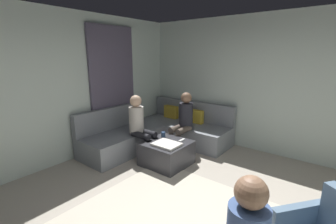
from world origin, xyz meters
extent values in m
cube|color=silver|center=(0.00, 2.94, 1.35)|extent=(6.00, 0.12, 2.70)
cube|color=silver|center=(-2.94, 0.00, 1.35)|extent=(0.12, 6.00, 2.70)
cube|color=#595166|center=(-2.84, 1.30, 1.25)|extent=(0.06, 1.10, 2.50)
cube|color=gray|center=(-1.78, 2.41, 0.21)|extent=(2.10, 0.85, 0.42)
cube|color=gray|center=(-1.78, 2.76, 0.65)|extent=(2.10, 0.14, 0.45)
cube|color=gray|center=(-2.41, 1.13, 0.21)|extent=(0.85, 1.70, 0.42)
cube|color=gray|center=(-2.76, 1.13, 0.65)|extent=(0.14, 1.70, 0.45)
cube|color=gold|center=(-2.28, 2.58, 0.54)|extent=(0.36, 0.12, 0.36)
cube|color=gold|center=(-1.58, 2.58, 0.54)|extent=(0.36, 0.12, 0.36)
cube|color=#333338|center=(-1.35, 1.22, 0.21)|extent=(0.76, 0.76, 0.42)
cube|color=white|center=(-1.25, 1.10, 0.44)|extent=(0.44, 0.36, 0.04)
cylinder|color=#334C72|center=(-1.57, 1.40, 0.47)|extent=(0.08, 0.08, 0.10)
cube|color=white|center=(-1.17, 1.44, 0.43)|extent=(0.05, 0.15, 0.02)
cube|color=slate|center=(0.89, 0.35, 0.51)|extent=(0.41, 0.49, 0.22)
cylinder|color=brown|center=(-1.39, 1.63, 0.21)|extent=(0.12, 0.12, 0.42)
cylinder|color=brown|center=(-1.57, 1.63, 0.21)|extent=(0.12, 0.12, 0.42)
cylinder|color=brown|center=(-1.39, 1.83, 0.48)|extent=(0.12, 0.40, 0.12)
cylinder|color=brown|center=(-1.57, 1.83, 0.48)|extent=(0.12, 0.40, 0.12)
cylinder|color=#26262D|center=(-1.48, 2.03, 0.73)|extent=(0.28, 0.28, 0.50)
sphere|color=#8C664C|center=(-1.48, 2.03, 1.09)|extent=(0.22, 0.22, 0.22)
cylinder|color=black|center=(-1.63, 1.25, 0.21)|extent=(0.12, 0.12, 0.42)
cylinder|color=black|center=(-1.63, 1.07, 0.21)|extent=(0.12, 0.12, 0.42)
cylinder|color=black|center=(-1.83, 1.25, 0.48)|extent=(0.40, 0.12, 0.12)
cylinder|color=black|center=(-1.83, 1.07, 0.48)|extent=(0.40, 0.12, 0.12)
cylinder|color=beige|center=(-2.03, 1.16, 0.73)|extent=(0.28, 0.28, 0.50)
sphere|color=#D8AD8C|center=(-2.03, 1.16, 1.09)|extent=(0.22, 0.22, 0.22)
sphere|color=#8C664C|center=(0.68, -0.44, 1.07)|extent=(0.22, 0.22, 0.22)
camera|label=1|loc=(1.08, -1.82, 1.93)|focal=24.91mm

